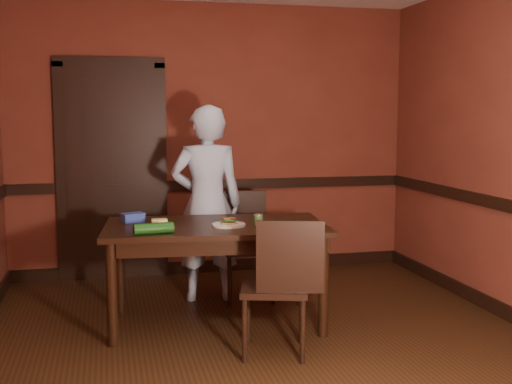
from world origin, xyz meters
name	(u,v)px	position (x,y,z in m)	size (l,w,h in m)	color
floor	(267,349)	(0.00, 0.00, 0.00)	(4.00, 4.50, 0.01)	black
wall_back	(213,140)	(0.00, 2.25, 1.35)	(4.00, 0.02, 2.70)	brown
wall_front	(437,195)	(0.00, -2.25, 1.35)	(4.00, 0.02, 2.70)	brown
dado_back	(214,185)	(0.00, 2.23, 0.90)	(4.00, 0.03, 0.10)	black
baseboard_back	(214,266)	(0.00, 2.23, 0.06)	(4.00, 0.03, 0.12)	black
door	(112,168)	(-1.00, 2.22, 1.09)	(1.05, 0.07, 2.20)	black
dining_table	(216,274)	(-0.25, 0.62, 0.39)	(1.66, 0.94, 0.78)	black
chair_far	(248,247)	(0.13, 1.21, 0.46)	(0.43, 0.43, 0.93)	black
chair_near	(274,285)	(0.03, -0.07, 0.47)	(0.44, 0.44, 0.94)	black
person	(207,204)	(-0.22, 1.28, 0.84)	(0.62, 0.40, 1.69)	silver
sandwich_plate	(229,224)	(-0.17, 0.51, 0.80)	(0.25, 0.25, 0.06)	white
sauce_jar	(258,219)	(0.06, 0.51, 0.82)	(0.07, 0.07, 0.08)	#55953F
cheese_saucer	(159,223)	(-0.67, 0.66, 0.80)	(0.15, 0.15, 0.05)	white
food_tub	(133,218)	(-0.86, 0.84, 0.82)	(0.20, 0.17, 0.07)	#3552BA
wrapped_veg	(154,228)	(-0.74, 0.32, 0.82)	(0.08, 0.08, 0.28)	#134812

